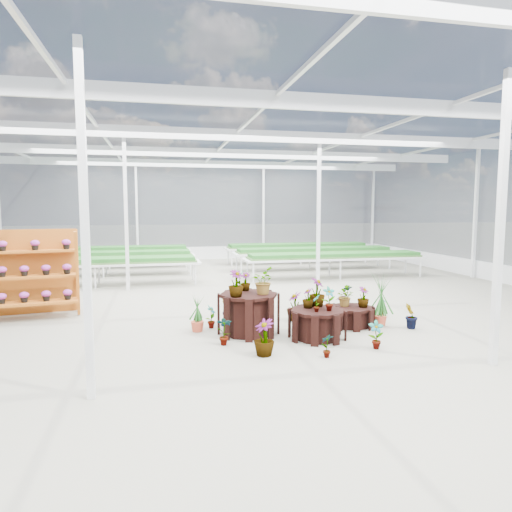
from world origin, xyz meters
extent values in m
plane|color=gray|center=(0.00, 0.00, 0.00)|extent=(24.00, 24.00, 0.00)
cylinder|color=black|center=(-0.41, -1.44, 0.40)|extent=(1.37, 1.37, 0.80)
cylinder|color=black|center=(0.79, -2.04, 0.28)|extent=(1.36, 1.36, 0.56)
cylinder|color=black|center=(1.79, -1.34, 0.21)|extent=(1.06, 1.06, 0.41)
imported|color=#1D551D|center=(-0.56, -1.34, 1.01)|extent=(0.21, 0.26, 0.43)
imported|color=#1D551D|center=(-0.16, -1.55, 1.06)|extent=(0.49, 0.53, 0.51)
imported|color=#1D551D|center=(-0.41, -1.13, 0.98)|extent=(0.28, 0.28, 0.37)
imported|color=#1D551D|center=(-0.70, -1.72, 1.05)|extent=(0.39, 0.39, 0.51)
imported|color=#1D551D|center=(0.66, -1.87, 0.75)|extent=(0.22, 0.22, 0.39)
imported|color=#1D551D|center=(0.96, -2.19, 0.78)|extent=(0.25, 0.17, 0.45)
imported|color=#1D551D|center=(0.87, -1.79, 0.83)|extent=(0.43, 0.43, 0.56)
imported|color=#1D551D|center=(0.70, -2.22, 0.72)|extent=(0.15, 0.19, 0.32)
imported|color=#1D551D|center=(1.66, -1.25, 0.62)|extent=(0.36, 0.41, 0.42)
imported|color=#1D551D|center=(2.01, -1.44, 0.63)|extent=(0.33, 0.33, 0.43)
imported|color=#1D551D|center=(1.82, -1.06, 0.62)|extent=(0.24, 0.17, 0.42)
imported|color=#1D551D|center=(-0.98, -2.09, 0.26)|extent=(0.32, 0.26, 0.52)
imported|color=#1D551D|center=(-1.08, -0.88, 0.25)|extent=(0.27, 0.31, 0.49)
imported|color=#1D551D|center=(-0.42, -2.81, 0.31)|extent=(0.47, 0.47, 0.62)
imported|color=#1D551D|center=(0.57, -3.13, 0.20)|extent=(0.24, 0.18, 0.40)
imported|color=#1D551D|center=(1.57, -2.87, 0.25)|extent=(0.31, 0.25, 0.50)
imported|color=#1D551D|center=(2.89, -1.81, 0.27)|extent=(0.38, 0.38, 0.54)
imported|color=#1D551D|center=(2.83, -0.66, 0.26)|extent=(0.30, 0.33, 0.52)
imported|color=#1D551D|center=(2.00, -0.34, 0.23)|extent=(0.32, 0.32, 0.47)
imported|color=#1D551D|center=(0.78, -0.64, 0.32)|extent=(0.37, 0.37, 0.64)
imported|color=#1D551D|center=(-0.69, -0.61, 0.28)|extent=(0.33, 0.37, 0.56)
camera|label=1|loc=(-2.13, -10.00, 2.45)|focal=32.00mm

